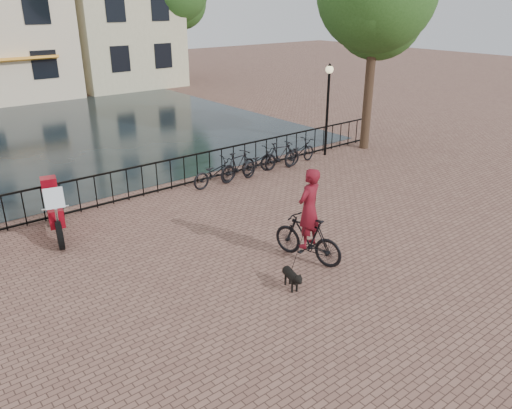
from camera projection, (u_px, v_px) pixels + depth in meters
ground at (348, 303)px, 10.15m from camera, size 100.00×100.00×0.00m
canal_water at (59, 135)px, 22.62m from camera, size 20.00×20.00×0.00m
railing at (157, 178)px, 15.72m from camera, size 20.00×0.05×1.02m
lamp_post at (328, 94)px, 18.88m from camera, size 0.30×0.30×3.45m
cyclist at (308, 221)px, 11.46m from camera, size 0.94×2.00×2.64m
dog at (291, 278)px, 10.57m from camera, size 0.44×0.77×0.49m
motorcycle at (54, 205)px, 12.78m from camera, size 1.07×2.40×1.67m
parked_bike_0 at (215, 173)px, 16.35m from camera, size 1.75×0.69×0.90m
parked_bike_1 at (238, 166)px, 16.88m from camera, size 1.72×0.75×1.00m
parked_bike_2 at (260, 162)px, 17.45m from camera, size 1.79×0.88×0.90m
parked_bike_3 at (280, 155)px, 17.98m from camera, size 1.71×0.70×1.00m
parked_bike_4 at (299, 152)px, 18.55m from camera, size 1.79×0.88×0.90m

